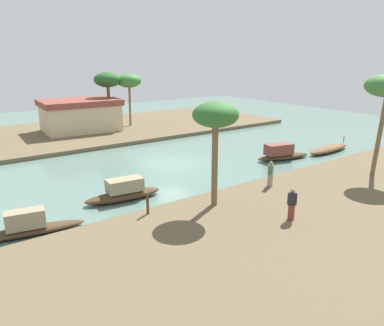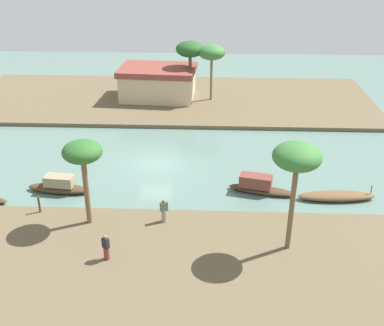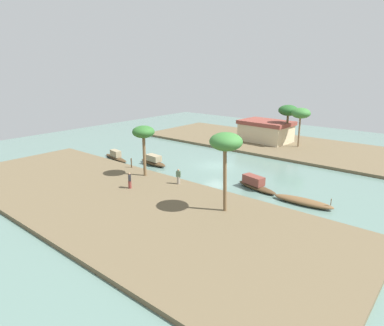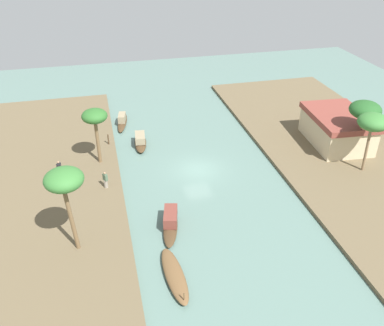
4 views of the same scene
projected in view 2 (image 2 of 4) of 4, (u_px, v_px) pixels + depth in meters
river_water at (156, 164)px, 38.50m from camera, size 71.63×71.63×0.00m
riverbank_left at (123, 292)px, 24.98m from camera, size 41.62×15.48×0.35m
riverbank_right at (171, 99)px, 51.87m from camera, size 41.62×15.48×0.35m
sampan_upstream_small at (59, 186)px, 34.38m from camera, size 4.55×1.63×1.25m
sampan_foreground at (336, 196)px, 33.51m from camera, size 5.32×1.55×1.08m
sampan_with_tall_canopy at (259, 186)px, 34.27m from camera, size 4.83×2.14×1.29m
person_on_near_bank at (106, 248)px, 26.84m from camera, size 0.45×0.43×1.57m
person_by_mooring at (164, 211)px, 30.24m from camera, size 0.51×0.44×1.56m
mooring_post at (39, 204)px, 31.29m from camera, size 0.14×0.14×1.11m
palm_tree_left_near at (83, 154)px, 28.44m from camera, size 2.34×2.34×5.43m
palm_tree_left_far at (297, 159)px, 25.52m from camera, size 2.59×2.59×6.51m
palm_tree_right_tall at (190, 50)px, 49.75m from camera, size 2.90×2.90×5.89m
palm_tree_right_short at (212, 53)px, 49.18m from camera, size 2.72×2.72×5.67m
riverside_building at (158, 82)px, 51.16m from camera, size 8.08×5.89×3.23m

